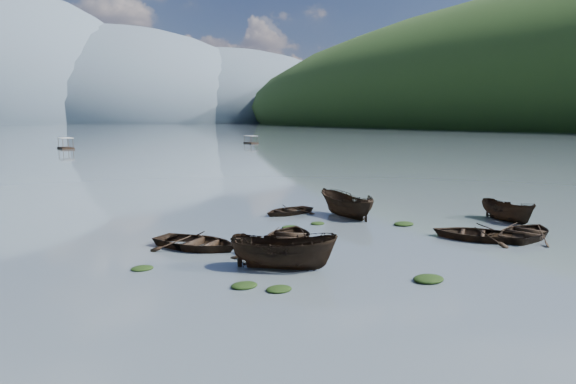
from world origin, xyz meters
name	(u,v)px	position (x,y,z in m)	size (l,w,h in m)	color
ground_plane	(417,273)	(0.00, 0.00, 0.00)	(2400.00, 2400.00, 0.00)	#4D5860
haze_mtn_c	(118,123)	(140.00, 900.00, 0.00)	(520.00, 520.00, 260.00)	#475666
haze_mtn_d	(218,122)	(320.00, 900.00, 0.00)	(520.00, 520.00, 220.00)	#475666
rowboat_0	(271,259)	(-4.67, 4.90, 0.00)	(2.87, 4.01, 0.83)	black
rowboat_1	(289,243)	(-2.39, 7.31, 0.00)	(3.54, 4.96, 1.03)	black
rowboat_2	(283,269)	(-4.87, 3.20, 0.00)	(1.81, 4.80, 1.85)	black
rowboat_3	(477,239)	(7.21, 3.30, 0.00)	(3.41, 4.78, 0.99)	black
rowboat_4	(526,238)	(9.93, 2.23, 0.00)	(3.40, 4.75, 0.98)	black
rowboat_5	(507,221)	(12.90, 5.93, 0.00)	(1.57, 4.17, 1.61)	black
rowboat_6	(197,248)	(-7.13, 8.54, 0.00)	(3.42, 4.79, 0.99)	black
rowboat_7	(288,214)	(1.50, 14.84, 0.00)	(2.76, 3.87, 0.80)	black
rowboat_8	(345,217)	(4.38, 11.98, 0.00)	(1.87, 4.98, 1.92)	black
weed_clump_0	(279,290)	(-6.34, 0.71, 0.00)	(1.03, 0.85, 0.23)	black
weed_clump_1	(244,287)	(-7.37, 1.73, 0.00)	(1.09, 0.87, 0.24)	black
weed_clump_2	(429,281)	(-0.39, -1.10, 0.00)	(1.34, 1.07, 0.29)	black
weed_clump_3	(318,224)	(1.51, 10.85, 0.00)	(0.92, 0.78, 0.20)	black
weed_clump_4	(404,225)	(6.11, 8.07, 0.00)	(1.32, 1.05, 0.27)	black
weed_clump_5	(142,269)	(-10.42, 6.04, 0.00)	(1.00, 0.80, 0.21)	black
weed_clump_6	(290,228)	(-0.59, 10.56, 0.00)	(1.07, 0.90, 0.22)	black
weed_clump_7	(353,210)	(6.47, 14.08, 0.00)	(1.06, 0.85, 0.23)	black
pontoon_centre	(66,149)	(-5.52, 106.68, 0.00)	(2.56, 6.13, 2.35)	black
pontoon_right	(251,143)	(40.69, 110.65, 0.00)	(2.16, 5.17, 1.98)	black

